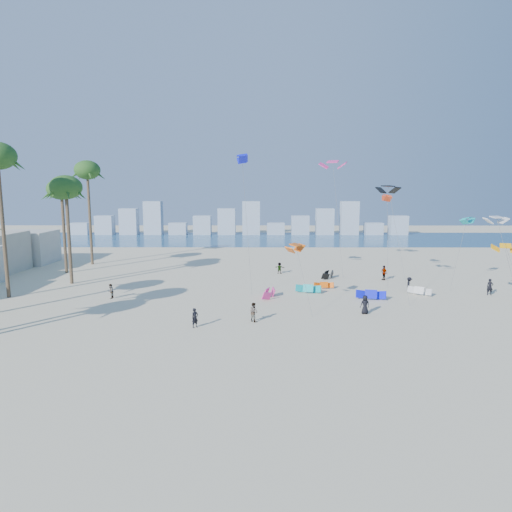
{
  "coord_description": "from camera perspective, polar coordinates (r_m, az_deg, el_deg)",
  "views": [
    {
      "loc": [
        3.27,
        -30.02,
        11.5
      ],
      "look_at": [
        3.0,
        16.0,
        4.5
      ],
      "focal_mm": 31.08,
      "sensor_mm": 36.0,
      "label": 1
    }
  ],
  "objects": [
    {
      "name": "kitesurfer_near",
      "position": [
        37.65,
        -7.86,
        -7.9
      ],
      "size": [
        0.72,
        0.69,
        1.65
      ],
      "primitive_type": "imported",
      "rotation": [
        0.0,
        0.0,
        0.69
      ],
      "color": "black",
      "rests_on": "ground"
    },
    {
      "name": "distant_skyline",
      "position": [
        112.42,
        -1.94,
        4.35
      ],
      "size": [
        85.0,
        3.0,
        8.4
      ],
      "color": "#9EADBF",
      "rests_on": "ground"
    },
    {
      "name": "ocean",
      "position": [
        102.71,
        -1.49,
        2.22
      ],
      "size": [
        220.0,
        220.0,
        0.0
      ],
      "primitive_type": "plane",
      "color": "navy",
      "rests_on": "ground"
    },
    {
      "name": "kitesurfer_mid",
      "position": [
        38.95,
        -0.33,
        -7.22
      ],
      "size": [
        1.04,
        1.03,
        1.69
      ],
      "primitive_type": "imported",
      "rotation": [
        0.0,
        0.0,
        2.38
      ],
      "color": "gray",
      "rests_on": "ground"
    },
    {
      "name": "ground",
      "position": [
        32.31,
        -5.62,
        -12.24
      ],
      "size": [
        220.0,
        220.0,
        0.0
      ],
      "primitive_type": "plane",
      "color": "beige",
      "rests_on": "ground"
    },
    {
      "name": "flying_kites",
      "position": [
        52.75,
        12.98,
        8.51
      ],
      "size": [
        29.47,
        23.53,
        15.95
      ],
      "color": "#F25D0C",
      "rests_on": "ground"
    },
    {
      "name": "grounded_kites",
      "position": [
        50.45,
        9.98,
        -4.13
      ],
      "size": [
        19.05,
        13.81,
        0.99
      ],
      "color": "#EF3592",
      "rests_on": "ground"
    },
    {
      "name": "palm_row",
      "position": [
        52.78,
        -28.85,
        7.75
      ],
      "size": [
        8.38,
        44.8,
        16.27
      ],
      "color": "brown",
      "rests_on": "ground"
    },
    {
      "name": "kitesurfers_far",
      "position": [
        51.99,
        10.57,
        -3.32
      ],
      "size": [
        41.59,
        20.54,
        1.88
      ],
      "color": "black",
      "rests_on": "ground"
    }
  ]
}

